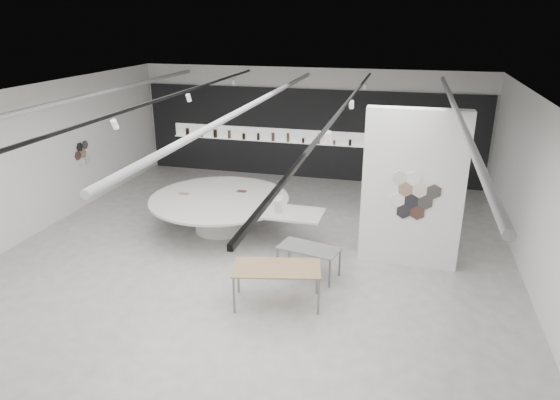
% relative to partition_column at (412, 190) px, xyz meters
% --- Properties ---
extents(room, '(12.02, 14.02, 3.82)m').
position_rel_partition_column_xyz_m(room, '(-3.59, -1.00, 0.27)').
color(room, '#B8B3AD').
rests_on(room, ground).
extents(back_wall_display, '(11.80, 0.27, 3.10)m').
position_rel_partition_column_xyz_m(back_wall_display, '(-3.59, 5.94, -0.26)').
color(back_wall_display, black).
rests_on(back_wall_display, ground).
extents(partition_column, '(2.20, 0.38, 3.60)m').
position_rel_partition_column_xyz_m(partition_column, '(0.00, 0.00, 0.00)').
color(partition_column, white).
rests_on(partition_column, ground).
extents(display_island, '(4.73, 3.75, 0.94)m').
position_rel_partition_column_xyz_m(display_island, '(-4.78, 0.70, -1.19)').
color(display_island, white).
rests_on(display_island, ground).
extents(sample_table_wood, '(1.85, 1.20, 0.80)m').
position_rel_partition_column_xyz_m(sample_table_wood, '(-2.46, -2.43, -1.06)').
color(sample_table_wood, '#9C7851').
rests_on(sample_table_wood, ground).
extents(sample_table_stone, '(1.43, 0.94, 0.68)m').
position_rel_partition_column_xyz_m(sample_table_stone, '(-2.08, -1.15, -1.18)').
color(sample_table_stone, slate).
rests_on(sample_table_stone, ground).
extents(kitchen_counter, '(1.46, 0.60, 1.14)m').
position_rel_partition_column_xyz_m(kitchen_counter, '(-0.06, 5.54, -1.39)').
color(kitchen_counter, white).
rests_on(kitchen_counter, ground).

